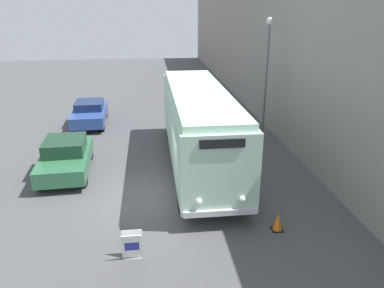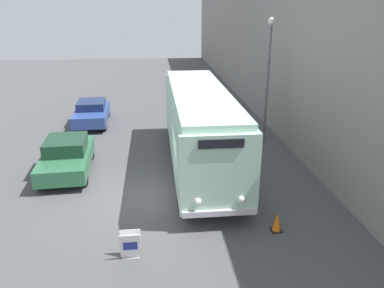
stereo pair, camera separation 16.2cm
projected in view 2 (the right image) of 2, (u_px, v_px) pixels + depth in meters
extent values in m
plane|color=#4C4C4F|center=(149.00, 197.00, 14.23)|extent=(80.00, 80.00, 0.00)
cube|color=gray|center=(266.00, 57.00, 22.90)|extent=(0.30, 60.00, 7.78)
cylinder|color=black|center=(181.00, 196.00, 13.16)|extent=(0.28, 1.09, 1.09)
cylinder|color=black|center=(243.00, 193.00, 13.38)|extent=(0.28, 1.09, 1.09)
cylinder|color=black|center=(171.00, 129.00, 20.41)|extent=(0.28, 1.09, 1.09)
cylinder|color=black|center=(210.00, 127.00, 20.62)|extent=(0.28, 1.09, 1.09)
cube|color=#B2DBC1|center=(199.00, 126.00, 16.42)|extent=(2.52, 10.57, 2.70)
cube|color=silver|center=(200.00, 93.00, 15.91)|extent=(2.32, 10.14, 0.24)
cube|color=silver|center=(220.00, 213.00, 11.87)|extent=(2.40, 0.12, 0.20)
sphere|color=white|center=(198.00, 202.00, 11.68)|extent=(0.22, 0.22, 0.22)
sphere|color=white|center=(241.00, 199.00, 11.81)|extent=(0.22, 0.22, 0.22)
cube|color=black|center=(221.00, 144.00, 11.09)|extent=(1.39, 0.06, 0.28)
cube|color=gray|center=(131.00, 257.00, 10.84)|extent=(0.53, 0.19, 0.01)
cube|color=white|center=(130.00, 246.00, 10.63)|extent=(0.58, 0.17, 0.83)
cube|color=white|center=(131.00, 243.00, 10.77)|extent=(0.58, 0.17, 0.83)
cube|color=navy|center=(130.00, 246.00, 10.61)|extent=(0.41, 0.06, 0.29)
cylinder|color=#595E60|center=(267.00, 85.00, 19.21)|extent=(0.12, 0.12, 6.04)
sphere|color=silver|center=(272.00, 21.00, 18.12)|extent=(0.36, 0.36, 0.36)
cylinder|color=black|center=(40.00, 182.00, 14.79)|extent=(0.22, 0.62, 0.62)
cylinder|color=black|center=(84.00, 179.00, 15.04)|extent=(0.22, 0.62, 0.62)
cylinder|color=black|center=(54.00, 155.00, 17.45)|extent=(0.22, 0.62, 0.62)
cylinder|color=black|center=(91.00, 153.00, 17.69)|extent=(0.22, 0.62, 0.62)
cube|color=#2D6642|center=(67.00, 159.00, 16.13)|extent=(2.17, 4.37, 0.64)
cube|color=#193824|center=(66.00, 145.00, 16.02)|extent=(1.76, 2.01, 0.57)
cylinder|color=black|center=(75.00, 127.00, 21.45)|extent=(0.22, 0.63, 0.63)
cylinder|color=black|center=(104.00, 126.00, 21.66)|extent=(0.22, 0.63, 0.63)
cylinder|color=black|center=(82.00, 113.00, 24.18)|extent=(0.22, 0.63, 0.63)
cylinder|color=black|center=(108.00, 112.00, 24.39)|extent=(0.22, 0.63, 0.63)
cube|color=#2D478C|center=(92.00, 114.00, 22.81)|extent=(2.04, 4.41, 0.65)
cube|color=#19274D|center=(91.00, 105.00, 22.71)|extent=(1.66, 2.01, 0.46)
cube|color=black|center=(276.00, 230.00, 12.12)|extent=(0.36, 0.36, 0.03)
cone|color=orange|center=(277.00, 221.00, 12.00)|extent=(0.30, 0.30, 0.62)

